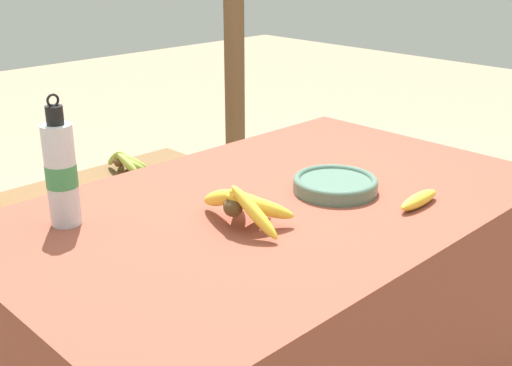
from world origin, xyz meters
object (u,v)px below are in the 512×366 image
(banana_bunch_ripe, at_px, (242,203))
(wooden_bench, at_px, (21,219))
(serving_bowl, at_px, (335,184))
(water_bottle, at_px, (61,173))
(banana_bunch_green, at_px, (125,161))
(loose_banana_front, at_px, (419,200))

(banana_bunch_ripe, distance_m, wooden_bench, 1.34)
(banana_bunch_ripe, distance_m, serving_bowl, 0.33)
(serving_bowl, relative_size, water_bottle, 0.72)
(banana_bunch_ripe, bearing_deg, banana_bunch_green, 68.67)
(serving_bowl, height_order, water_bottle, water_bottle)
(banana_bunch_ripe, bearing_deg, wooden_bench, 89.88)
(loose_banana_front, distance_m, banana_bunch_green, 1.53)
(water_bottle, bearing_deg, loose_banana_front, -37.51)
(water_bottle, relative_size, wooden_bench, 0.19)
(loose_banana_front, xyz_separation_m, banana_bunch_green, (0.10, 1.50, -0.28))
(serving_bowl, xyz_separation_m, water_bottle, (-0.62, 0.32, 0.11))
(water_bottle, height_order, banana_bunch_green, water_bottle)
(loose_banana_front, bearing_deg, serving_bowl, 108.18)
(banana_bunch_green, bearing_deg, banana_bunch_ripe, -111.33)
(water_bottle, relative_size, loose_banana_front, 2.00)
(wooden_bench, distance_m, banana_bunch_green, 0.51)
(serving_bowl, xyz_separation_m, loose_banana_front, (0.07, -0.21, -0.00))
(banana_bunch_ripe, xyz_separation_m, loose_banana_front, (0.40, -0.23, -0.04))
(water_bottle, height_order, loose_banana_front, water_bottle)
(serving_bowl, xyz_separation_m, banana_bunch_green, (0.17, 1.28, -0.29))
(serving_bowl, height_order, loose_banana_front, serving_bowl)
(serving_bowl, bearing_deg, wooden_bench, 104.26)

